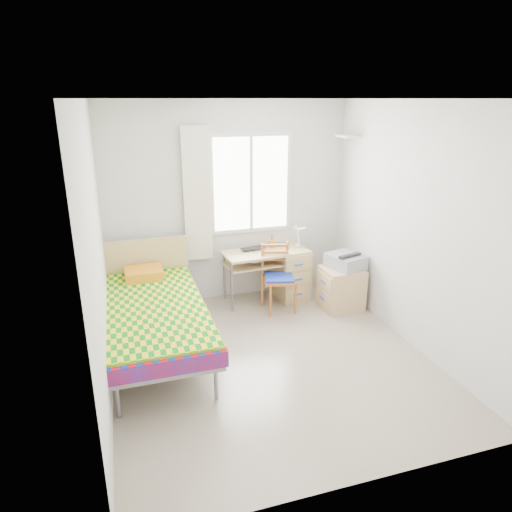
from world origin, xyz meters
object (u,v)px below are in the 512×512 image
(desk, at_px, (286,271))
(printer, at_px, (346,261))
(bed, at_px, (154,309))
(cabinet, at_px, (341,288))
(chair, at_px, (278,273))

(desk, xyz_separation_m, printer, (0.62, -0.51, 0.26))
(bed, bearing_deg, desk, 24.83)
(bed, height_order, cabinet, bed)
(desk, height_order, printer, printer)
(bed, distance_m, desk, 2.02)
(desk, bearing_deg, chair, -131.96)
(bed, relative_size, desk, 1.92)
(bed, xyz_separation_m, desk, (1.83, 0.86, -0.08))
(desk, distance_m, chair, 0.38)
(bed, distance_m, cabinet, 2.43)
(desk, relative_size, printer, 2.22)
(chair, bearing_deg, cabinet, -2.49)
(printer, bearing_deg, bed, 171.68)
(desk, bearing_deg, printer, -44.35)
(bed, xyz_separation_m, chair, (1.61, 0.57, 0.02))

